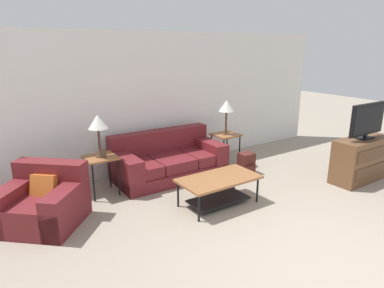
# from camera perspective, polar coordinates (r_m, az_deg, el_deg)

# --- Properties ---
(ground_plane) EXTENTS (24.00, 24.00, 0.00)m
(ground_plane) POSITION_cam_1_polar(r_m,az_deg,el_deg) (4.17, 23.17, -19.63)
(ground_plane) COLOR gray
(wall_back) EXTENTS (8.49, 0.06, 2.60)m
(wall_back) POSITION_cam_1_polar(r_m,az_deg,el_deg) (6.61, -6.43, 6.96)
(wall_back) COLOR white
(wall_back) RESTS_ON ground_plane
(couch) EXTENTS (2.00, 1.02, 0.82)m
(couch) POSITION_cam_1_polar(r_m,az_deg,el_deg) (6.30, -4.01, -2.93)
(couch) COLOR maroon
(couch) RESTS_ON ground_plane
(armchair) EXTENTS (1.36, 1.35, 0.80)m
(armchair) POSITION_cam_1_polar(r_m,az_deg,el_deg) (5.11, -23.62, -9.09)
(armchair) COLOR maroon
(armchair) RESTS_ON ground_plane
(coffee_table) EXTENTS (1.22, 0.67, 0.44)m
(coffee_table) POSITION_cam_1_polar(r_m,az_deg,el_deg) (5.21, 4.43, -6.76)
(coffee_table) COLOR #935B33
(coffee_table) RESTS_ON ground_plane
(side_table_left) EXTENTS (0.49, 0.47, 0.65)m
(side_table_left) POSITION_cam_1_polar(r_m,az_deg,el_deg) (5.64, -14.96, -2.79)
(side_table_left) COLOR #935B33
(side_table_left) RESTS_ON ground_plane
(side_table_right) EXTENTS (0.49, 0.47, 0.65)m
(side_table_right) POSITION_cam_1_polar(r_m,az_deg,el_deg) (6.85, 5.63, 1.04)
(side_table_right) COLOR #935B33
(side_table_right) RESTS_ON ground_plane
(table_lamp_left) EXTENTS (0.30, 0.30, 0.68)m
(table_lamp_left) POSITION_cam_1_polar(r_m,az_deg,el_deg) (5.48, -15.43, 3.41)
(table_lamp_left) COLOR #472D1E
(table_lamp_left) RESTS_ON side_table_left
(table_lamp_right) EXTENTS (0.30, 0.30, 0.68)m
(table_lamp_right) POSITION_cam_1_polar(r_m,az_deg,el_deg) (6.71, 5.77, 6.20)
(table_lamp_right) COLOR #472D1E
(table_lamp_right) RESTS_ON side_table_right
(tv_console) EXTENTS (1.23, 0.47, 0.78)m
(tv_console) POSITION_cam_1_polar(r_m,az_deg,el_deg) (6.81, 26.44, -2.30)
(tv_console) COLOR brown
(tv_console) RESTS_ON ground_plane
(television) EXTENTS (0.93, 0.20, 0.62)m
(television) POSITION_cam_1_polar(r_m,az_deg,el_deg) (6.64, 27.20, 3.59)
(television) COLOR black
(television) RESTS_ON tv_console
(backpack) EXTENTS (0.28, 0.30, 0.41)m
(backpack) POSITION_cam_1_polar(r_m,az_deg,el_deg) (6.53, 9.03, -3.27)
(backpack) COLOR #4C1E19
(backpack) RESTS_ON ground_plane
(picture_frame) EXTENTS (0.10, 0.04, 0.13)m
(picture_frame) POSITION_cam_1_polar(r_m,az_deg,el_deg) (5.54, -14.58, -1.56)
(picture_frame) COLOR #4C3828
(picture_frame) RESTS_ON side_table_left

